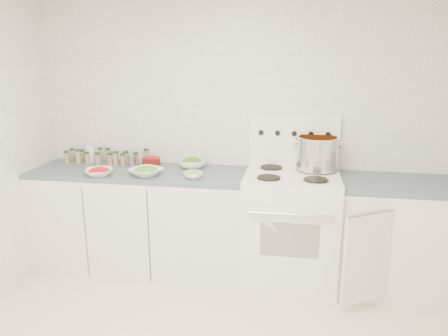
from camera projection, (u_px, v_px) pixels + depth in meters
room_walls at (202, 115)px, 2.31m from camera, size 3.54×3.04×2.52m
counter_left at (141, 220)px, 3.86m from camera, size 1.85×0.62×0.90m
stove at (290, 224)px, 3.64m from camera, size 0.76×0.70×1.36m
counter_right at (393, 236)px, 3.52m from camera, size 0.89×0.83×0.90m
stock_pot at (317, 151)px, 3.60m from camera, size 0.37×0.35×0.27m
bowl_tomato at (99, 172)px, 3.59m from camera, size 0.29×0.29×0.08m
bowl_snowpea at (146, 172)px, 3.58m from camera, size 0.34×0.34×0.09m
bowl_broccoli at (192, 163)px, 3.82m from camera, size 0.27×0.27×0.10m
bowl_zucchini at (193, 175)px, 3.51m from camera, size 0.21×0.21×0.06m
bowl_pepper at (151, 161)px, 3.87m from camera, size 0.16×0.16×0.10m
salt_canister at (90, 154)px, 4.03m from camera, size 0.08×0.08×0.15m
tin_can at (132, 161)px, 3.91m from camera, size 0.08×0.08×0.09m
spice_cluster at (104, 157)px, 3.99m from camera, size 0.77×0.16×0.14m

